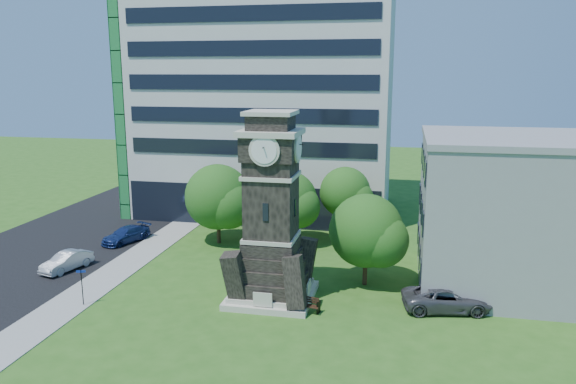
% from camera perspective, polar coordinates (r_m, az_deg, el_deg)
% --- Properties ---
extents(ground, '(160.00, 160.00, 0.00)m').
position_cam_1_polar(ground, '(36.54, -7.06, -11.46)').
color(ground, '#2C5A19').
rests_on(ground, ground).
extents(sidewalk, '(3.00, 70.00, 0.06)m').
position_cam_1_polar(sidewalk, '(44.46, -16.71, -7.48)').
color(sidewalk, gray).
rests_on(sidewalk, ground).
extents(street, '(14.00, 80.00, 0.02)m').
position_cam_1_polar(street, '(48.99, -25.55, -6.37)').
color(street, black).
rests_on(street, ground).
extents(clock_tower, '(5.40, 5.40, 12.22)m').
position_cam_1_polar(clock_tower, '(35.79, -1.70, -2.91)').
color(clock_tower, beige).
rests_on(clock_tower, ground).
extents(office_tall, '(26.20, 15.11, 28.60)m').
position_cam_1_polar(office_tall, '(59.19, -2.21, 11.82)').
color(office_tall, silver).
rests_on(office_tall, ground).
extents(office_low, '(15.20, 12.20, 10.40)m').
position_cam_1_polar(office_low, '(41.64, 23.78, -1.90)').
color(office_low, gray).
rests_on(office_low, ground).
extents(car_street_mid, '(2.48, 4.35, 1.36)m').
position_cam_1_polar(car_street_mid, '(45.35, -21.57, -6.57)').
color(car_street_mid, '#9DA0A5').
rests_on(car_street_mid, ground).
extents(car_street_north, '(3.42, 4.95, 1.33)m').
position_cam_1_polar(car_street_north, '(50.90, -16.14, -4.19)').
color(car_street_north, navy).
rests_on(car_street_north, ground).
extents(car_east_lot, '(5.85, 3.47, 1.52)m').
position_cam_1_polar(car_east_lot, '(36.80, 15.83, -10.38)').
color(car_east_lot, '#4A494E').
rests_on(car_east_lot, ground).
extents(park_bench, '(1.98, 0.53, 1.03)m').
position_cam_1_polar(park_bench, '(35.33, 1.60, -11.26)').
color(park_bench, black).
rests_on(park_bench, ground).
extents(street_sign, '(0.58, 0.06, 2.43)m').
position_cam_1_polar(street_sign, '(38.13, -20.21, -8.66)').
color(street_sign, black).
rests_on(street_sign, ground).
extents(tree_nw, '(6.16, 5.60, 6.90)m').
position_cam_1_polar(tree_nw, '(48.18, -7.06, -0.69)').
color(tree_nw, '#332114').
rests_on(tree_nw, ground).
extents(tree_nc, '(5.42, 4.92, 6.36)m').
position_cam_1_polar(tree_nc, '(47.67, 0.09, -0.97)').
color(tree_nc, '#332114').
rests_on(tree_nc, ground).
extents(tree_ne, '(4.84, 4.40, 6.54)m').
position_cam_1_polar(tree_ne, '(48.81, 5.89, -0.21)').
color(tree_ne, '#332114').
rests_on(tree_ne, ground).
extents(tree_east, '(5.58, 5.07, 6.44)m').
position_cam_1_polar(tree_east, '(38.91, 8.04, -4.13)').
color(tree_east, '#332114').
rests_on(tree_east, ground).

